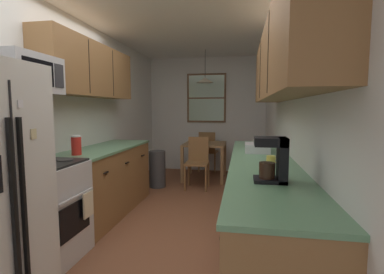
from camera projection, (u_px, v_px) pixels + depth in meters
name	position (u px, v px, depth m)	size (l,w,h in m)	color
ground_plane	(184.00, 209.00, 3.96)	(12.00, 12.00, 0.00)	brown
wall_left	(92.00, 118.00, 4.07)	(0.10, 9.00, 2.55)	silver
wall_right	(287.00, 119.00, 3.60)	(0.10, 9.00, 2.55)	silver
wall_back	(207.00, 115.00, 6.43)	(4.40, 0.10, 2.55)	silver
ceiling_slab	(183.00, 18.00, 3.71)	(4.40, 9.00, 0.08)	white
stove_range	(43.00, 211.00, 2.59)	(0.66, 0.65, 1.10)	silver
microwave_over_range	(25.00, 74.00, 2.48)	(0.39, 0.61, 0.34)	silver
counter_left	(106.00, 180.00, 3.79)	(0.64, 1.79, 0.90)	olive
upper_cabinets_left	(90.00, 70.00, 3.62)	(0.33, 1.87, 0.67)	olive
counter_right	(262.00, 204.00, 2.83)	(0.64, 3.30, 0.90)	olive
upper_cabinets_right	(281.00, 62.00, 2.62)	(0.33, 2.98, 0.68)	olive
dining_table	(205.00, 149.00, 5.64)	(0.81, 0.88, 0.72)	olive
dining_chair_near	(198.00, 160.00, 5.03)	(0.40, 0.40, 0.90)	olive
dining_chair_far	(208.00, 150.00, 6.29)	(0.44, 0.44, 0.90)	olive
pendant_light	(205.00, 80.00, 5.51)	(0.33, 0.33, 0.63)	black
back_window	(206.00, 98.00, 6.33)	(0.87, 0.05, 1.09)	brown
trash_bin	(157.00, 169.00, 5.08)	(0.29, 0.29, 0.65)	#3F3F42
storage_canister	(76.00, 145.00, 3.09)	(0.11, 0.11, 0.22)	red
dish_towel	(88.00, 204.00, 2.68)	(0.02, 0.16, 0.24)	beige
coffee_maker	(275.00, 159.00, 1.94)	(0.22, 0.18, 0.31)	black
mug_by_coffeemaker	(271.00, 161.00, 2.49)	(0.12, 0.08, 0.09)	#E5CC4C
fruit_bowl	(260.00, 142.00, 4.05)	(0.21, 0.21, 0.09)	silver
dish_rack	(257.00, 148.00, 3.30)	(0.28, 0.34, 0.10)	silver
table_serving_bowl	(199.00, 142.00, 5.64)	(0.18, 0.18, 0.06)	silver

